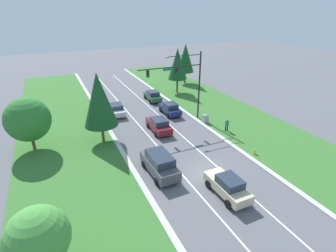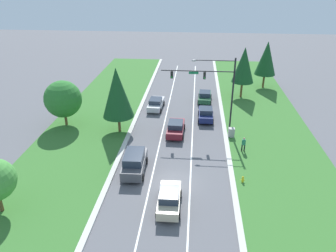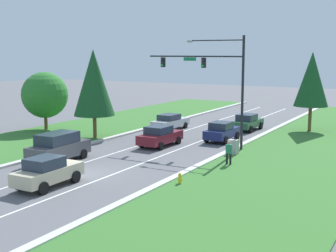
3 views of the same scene
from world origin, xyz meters
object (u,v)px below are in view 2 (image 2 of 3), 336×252
(silver_sedan, at_px, (156,103))
(conifer_far_right_tree, at_px, (266,58))
(conifer_mid_left_tree, at_px, (117,93))
(utility_cabinet, at_px, (231,133))
(oak_far_left_tree, at_px, (63,99))
(navy_sedan, at_px, (206,114))
(traffic_signal_mast, at_px, (213,83))
(conifer_near_right_tree, at_px, (244,65))
(champagne_sedan, at_px, (169,199))
(pedestrian, at_px, (244,144))
(fire_hydrant, at_px, (243,180))
(graphite_suv, at_px, (134,162))
(forest_sedan, at_px, (205,96))
(burgundy_sedan, at_px, (176,128))

(silver_sedan, height_order, conifer_far_right_tree, conifer_far_right_tree)
(conifer_mid_left_tree, bearing_deg, utility_cabinet, -1.13)
(oak_far_left_tree, bearing_deg, navy_sedan, 10.23)
(traffic_signal_mast, xyz_separation_m, conifer_near_right_tree, (4.91, 11.58, -0.83))
(champagne_sedan, bearing_deg, conifer_mid_left_tree, 117.15)
(utility_cabinet, relative_size, pedestrian, 0.68)
(fire_hydrant, bearing_deg, navy_sedan, 102.95)
(champagne_sedan, bearing_deg, traffic_signal_mast, 74.93)
(conifer_mid_left_tree, bearing_deg, silver_sedan, 65.43)
(graphite_suv, xyz_separation_m, conifer_mid_left_tree, (-3.32, 8.29, 3.91))
(champagne_sedan, bearing_deg, silver_sedan, 99.05)
(oak_far_left_tree, bearing_deg, conifer_far_right_tree, 31.90)
(pedestrian, xyz_separation_m, fire_hydrant, (-0.70, -5.73, -0.59))
(champagne_sedan, relative_size, oak_far_left_tree, 0.76)
(graphite_suv, relative_size, silver_sedan, 1.04)
(champagne_sedan, xyz_separation_m, conifer_mid_left_tree, (-7.06, 13.32, 4.09))
(utility_cabinet, height_order, conifer_mid_left_tree, conifer_mid_left_tree)
(silver_sedan, xyz_separation_m, oak_far_left_tree, (-10.49, -6.28, 2.69))
(champagne_sedan, bearing_deg, pedestrian, 53.31)
(silver_sedan, xyz_separation_m, utility_cabinet, (9.72, -7.80, -0.21))
(forest_sedan, relative_size, conifer_far_right_tree, 0.58)
(burgundy_sedan, bearing_deg, forest_sedan, 73.37)
(forest_sedan, xyz_separation_m, conifer_far_right_tree, (9.63, 7.15, 4.10))
(conifer_far_right_tree, bearing_deg, oak_far_left_tree, -148.10)
(conifer_mid_left_tree, bearing_deg, champagne_sedan, -62.08)
(traffic_signal_mast, distance_m, oak_far_left_tree, 18.05)
(conifer_mid_left_tree, bearing_deg, conifer_near_right_tree, 39.81)
(graphite_suv, relative_size, navy_sedan, 1.17)
(graphite_suv, height_order, utility_cabinet, graphite_suv)
(burgundy_sedan, distance_m, conifer_far_right_tree, 22.75)
(conifer_near_right_tree, height_order, oak_far_left_tree, conifer_near_right_tree)
(traffic_signal_mast, distance_m, utility_cabinet, 6.05)
(traffic_signal_mast, distance_m, conifer_far_right_tree, 18.81)
(graphite_suv, xyz_separation_m, champagne_sedan, (3.74, -5.03, -0.17))
(traffic_signal_mast, relative_size, graphite_suv, 1.81)
(navy_sedan, bearing_deg, conifer_far_right_tree, 55.29)
(champagne_sedan, distance_m, oak_far_left_tree, 20.45)
(traffic_signal_mast, relative_size, conifer_mid_left_tree, 1.13)
(navy_sedan, height_order, silver_sedan, navy_sedan)
(champagne_sedan, height_order, conifer_near_right_tree, conifer_near_right_tree)
(navy_sedan, distance_m, conifer_mid_left_tree, 11.92)
(forest_sedan, height_order, pedestrian, pedestrian)
(pedestrian, bearing_deg, navy_sedan, -62.01)
(pedestrian, bearing_deg, silver_sedan, -43.90)
(conifer_far_right_tree, bearing_deg, conifer_near_right_tree, -130.24)
(pedestrian, bearing_deg, conifer_mid_left_tree, -11.94)
(forest_sedan, height_order, graphite_suv, graphite_suv)
(champagne_sedan, xyz_separation_m, pedestrian, (7.07, 9.77, 0.06))
(fire_hydrant, relative_size, oak_far_left_tree, 0.12)
(traffic_signal_mast, relative_size, navy_sedan, 2.12)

